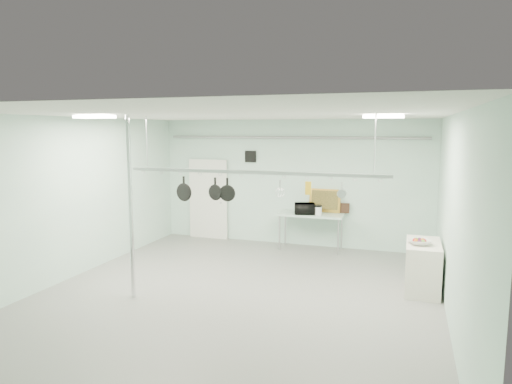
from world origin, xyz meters
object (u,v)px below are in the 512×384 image
(prep_table, at_px, (311,216))
(skillet_mid, at_px, (215,189))
(fruit_bowl, at_px, (419,242))
(skillet_right, at_px, (227,189))
(chrome_pole, at_px, (131,208))
(microwave, at_px, (305,209))
(coffee_canister, at_px, (318,211))
(skillet_left, at_px, (184,189))
(side_cabinet, at_px, (423,267))
(pot_rack, at_px, (251,171))

(prep_table, height_order, skillet_mid, skillet_mid)
(fruit_bowl, height_order, skillet_right, skillet_right)
(chrome_pole, distance_m, microwave, 4.65)
(coffee_canister, bearing_deg, skillet_left, -121.68)
(fruit_bowl, bearing_deg, chrome_pole, -158.99)
(prep_table, xyz_separation_m, coffee_canister, (0.21, -0.15, 0.17))
(side_cabinet, bearing_deg, fruit_bowl, -115.67)
(pot_rack, bearing_deg, skillet_left, 180.00)
(pot_rack, distance_m, coffee_canister, 3.44)
(prep_table, bearing_deg, chrome_pole, -118.71)
(prep_table, xyz_separation_m, side_cabinet, (2.55, -2.20, -0.38))
(chrome_pole, distance_m, fruit_bowl, 5.15)
(chrome_pole, distance_m, coffee_canister, 4.80)
(side_cabinet, xyz_separation_m, skillet_right, (-3.41, -1.10, 1.43))
(prep_table, height_order, skillet_left, skillet_left)
(chrome_pole, xyz_separation_m, skillet_mid, (1.20, 0.90, 0.28))
(pot_rack, distance_m, microwave, 3.40)
(microwave, height_order, fruit_bowl, microwave)
(prep_table, height_order, microwave, microwave)
(skillet_left, bearing_deg, skillet_right, 10.31)
(microwave, bearing_deg, coffee_canister, 160.43)
(microwave, distance_m, coffee_canister, 0.34)
(pot_rack, distance_m, fruit_bowl, 3.28)
(chrome_pole, height_order, fruit_bowl, chrome_pole)
(side_cabinet, distance_m, skillet_mid, 4.07)
(chrome_pole, relative_size, skillet_left, 6.95)
(microwave, bearing_deg, skillet_mid, 57.08)
(side_cabinet, xyz_separation_m, skillet_mid, (-3.65, -1.10, 1.43))
(side_cabinet, height_order, skillet_mid, skillet_mid)
(microwave, bearing_deg, chrome_pole, 46.01)
(coffee_canister, xyz_separation_m, skillet_mid, (-1.31, -3.15, 0.87))
(chrome_pole, bearing_deg, coffee_canister, 58.23)
(pot_rack, height_order, microwave, pot_rack)
(skillet_mid, bearing_deg, skillet_right, 11.96)
(prep_table, distance_m, microwave, 0.28)
(microwave, xyz_separation_m, fruit_bowl, (2.60, -2.24, -0.09))
(skillet_mid, bearing_deg, chrome_pole, -131.19)
(coffee_canister, bearing_deg, skillet_mid, -112.54)
(skillet_mid, bearing_deg, fruit_bowl, 26.59)
(microwave, relative_size, fruit_bowl, 1.19)
(microwave, distance_m, skillet_right, 3.36)
(side_cabinet, bearing_deg, prep_table, 139.21)
(side_cabinet, distance_m, skillet_left, 4.64)
(microwave, height_order, skillet_left, skillet_left)
(prep_table, height_order, side_cabinet, prep_table)
(skillet_left, distance_m, skillet_right, 0.87)
(microwave, bearing_deg, prep_table, -152.11)
(chrome_pole, bearing_deg, fruit_bowl, 21.01)
(pot_rack, height_order, fruit_bowl, pot_rack)
(side_cabinet, relative_size, pot_rack, 0.25)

